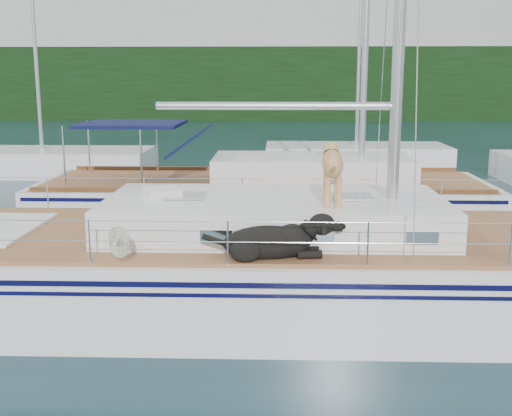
{
  "coord_description": "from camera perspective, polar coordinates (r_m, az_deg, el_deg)",
  "views": [
    {
      "loc": [
        0.83,
        -9.74,
        3.65
      ],
      "look_at": [
        0.5,
        0.2,
        1.6
      ],
      "focal_mm": 45.0,
      "sensor_mm": 36.0,
      "label": 1
    }
  ],
  "objects": [
    {
      "name": "main_sailboat",
      "position": [
        10.19,
        -2.29,
        -5.31
      ],
      "size": [
        12.0,
        3.87,
        14.01
      ],
      "color": "white",
      "rests_on": "ground"
    },
    {
      "name": "shore_bank",
      "position": [
        56.02,
        1.05,
        8.53
      ],
      "size": [
        92.0,
        1.0,
        1.2
      ],
      "primitive_type": "cube",
      "color": "#595147",
      "rests_on": "ground"
    },
    {
      "name": "bg_boat_center",
      "position": [
        26.13,
        8.88,
        4.48
      ],
      "size": [
        7.2,
        3.0,
        11.65
      ],
      "color": "white",
      "rests_on": "ground"
    },
    {
      "name": "tree_line",
      "position": [
        54.75,
        1.04,
        10.97
      ],
      "size": [
        90.0,
        3.0,
        6.0
      ],
      "primitive_type": "cube",
      "color": "black",
      "rests_on": "ground"
    },
    {
      "name": "neighbor_sailboat",
      "position": [
        15.92,
        1.03,
        0.7
      ],
      "size": [
        11.0,
        3.5,
        13.3
      ],
      "color": "white",
      "rests_on": "ground"
    },
    {
      "name": "ground",
      "position": [
        10.43,
        -2.82,
        -8.85
      ],
      "size": [
        120.0,
        120.0,
        0.0
      ],
      "primitive_type": "plane",
      "color": "black",
      "rests_on": "ground"
    },
    {
      "name": "bg_boat_west",
      "position": [
        25.53,
        -18.4,
        3.84
      ],
      "size": [
        8.0,
        3.0,
        11.65
      ],
      "color": "white",
      "rests_on": "ground"
    }
  ]
}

